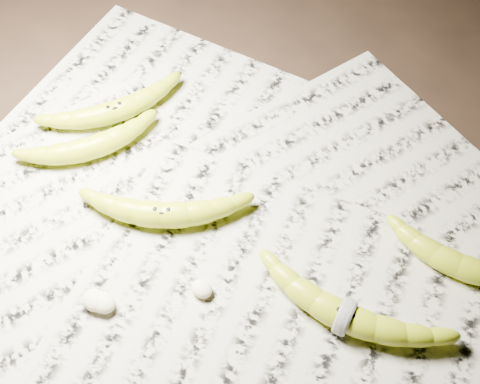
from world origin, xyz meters
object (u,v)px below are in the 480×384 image
Objects in this scene: banana_left_b at (90,146)px; banana_upper_a at (459,264)px; banana_taped at (345,316)px; banana_left_a at (115,110)px; banana_center at (163,213)px.

banana_left_b is 1.02× the size of banana_upper_a.
banana_taped is at bearing -58.72° from banana_left_b.
banana_taped reaches higher than banana_left_b.
banana_left_a and banana_upper_a have the same top height.
banana_left_a is at bearing 46.57° from banana_left_b.
banana_taped is 1.27× the size of banana_upper_a.
banana_left_a is 0.88× the size of banana_taped.
banana_left_b is at bearing -135.99° from banana_left_a.
banana_left_b is at bearing -174.57° from banana_upper_a.
banana_upper_a is (0.50, 0.13, -0.00)m from banana_left_b.
banana_left_a is 0.07m from banana_left_b.
banana_left_b is 0.16m from banana_center.
banana_center reaches higher than banana_left_a.
banana_left_b is at bearing 169.35° from banana_taped.
banana_center reaches higher than banana_upper_a.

